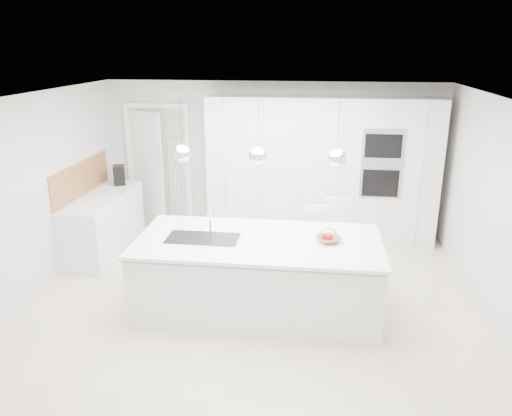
# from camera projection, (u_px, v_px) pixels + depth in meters

# --- Properties ---
(floor) EXTENTS (5.50, 5.50, 0.00)m
(floor) POSITION_uv_depth(u_px,v_px,m) (253.00, 298.00, 6.31)
(floor) COLOR beige
(floor) RESTS_ON ground
(wall_back) EXTENTS (5.50, 0.00, 5.50)m
(wall_back) POSITION_uv_depth(u_px,v_px,m) (273.00, 158.00, 8.28)
(wall_back) COLOR silver
(wall_back) RESTS_ON ground
(wall_left) EXTENTS (0.00, 5.00, 5.00)m
(wall_left) POSITION_uv_depth(u_px,v_px,m) (36.00, 195.00, 6.25)
(wall_left) COLOR silver
(wall_left) RESTS_ON ground
(ceiling) EXTENTS (5.50, 5.50, 0.00)m
(ceiling) POSITION_uv_depth(u_px,v_px,m) (253.00, 97.00, 5.53)
(ceiling) COLOR white
(ceiling) RESTS_ON wall_back
(tall_cabinets) EXTENTS (3.60, 0.60, 2.30)m
(tall_cabinets) POSITION_uv_depth(u_px,v_px,m) (321.00, 170.00, 7.93)
(tall_cabinets) COLOR white
(tall_cabinets) RESTS_ON floor
(oven_stack) EXTENTS (0.62, 0.04, 1.05)m
(oven_stack) POSITION_uv_depth(u_px,v_px,m) (382.00, 164.00, 7.46)
(oven_stack) COLOR #A5A5A8
(oven_stack) RESTS_ON tall_cabinets
(doorway_frame) EXTENTS (1.11, 0.08, 2.13)m
(doorway_frame) POSITION_uv_depth(u_px,v_px,m) (159.00, 169.00, 8.55)
(doorway_frame) COLOR white
(doorway_frame) RESTS_ON floor
(hallway_door) EXTENTS (0.76, 0.38, 2.00)m
(hallway_door) POSITION_uv_depth(u_px,v_px,m) (145.00, 170.00, 8.54)
(hallway_door) COLOR white
(hallway_door) RESTS_ON floor
(radiator) EXTENTS (0.32, 0.04, 1.40)m
(radiator) POSITION_uv_depth(u_px,v_px,m) (178.00, 179.00, 8.56)
(radiator) COLOR white
(radiator) RESTS_ON floor
(left_base_cabinets) EXTENTS (0.60, 1.80, 0.86)m
(left_base_cabinets) POSITION_uv_depth(u_px,v_px,m) (104.00, 225.00, 7.60)
(left_base_cabinets) COLOR white
(left_base_cabinets) RESTS_ON floor
(left_worktop) EXTENTS (0.62, 1.82, 0.04)m
(left_worktop) POSITION_uv_depth(u_px,v_px,m) (102.00, 197.00, 7.46)
(left_worktop) COLOR white
(left_worktop) RESTS_ON left_base_cabinets
(oak_backsplash) EXTENTS (0.02, 1.80, 0.50)m
(oak_backsplash) POSITION_uv_depth(u_px,v_px,m) (81.00, 179.00, 7.41)
(oak_backsplash) COLOR #AC6D3C
(oak_backsplash) RESTS_ON wall_left
(island_base) EXTENTS (2.80, 1.20, 0.86)m
(island_base) POSITION_uv_depth(u_px,v_px,m) (258.00, 278.00, 5.88)
(island_base) COLOR white
(island_base) RESTS_ON floor
(island_worktop) EXTENTS (2.84, 1.40, 0.04)m
(island_worktop) POSITION_uv_depth(u_px,v_px,m) (259.00, 241.00, 5.79)
(island_worktop) COLOR white
(island_worktop) RESTS_ON island_base
(island_sink) EXTENTS (0.84, 0.44, 0.18)m
(island_sink) POSITION_uv_depth(u_px,v_px,m) (203.00, 245.00, 5.84)
(island_sink) COLOR #3F3F42
(island_sink) RESTS_ON island_worktop
(island_tap) EXTENTS (0.02, 0.02, 0.30)m
(island_tap) POSITION_uv_depth(u_px,v_px,m) (210.00, 221.00, 5.95)
(island_tap) COLOR white
(island_tap) RESTS_ON island_worktop
(pendant_left) EXTENTS (0.20, 0.20, 0.20)m
(pendant_left) POSITION_uv_depth(u_px,v_px,m) (182.00, 154.00, 5.52)
(pendant_left) COLOR white
(pendant_left) RESTS_ON ceiling
(pendant_mid) EXTENTS (0.20, 0.20, 0.20)m
(pendant_mid) POSITION_uv_depth(u_px,v_px,m) (258.00, 156.00, 5.42)
(pendant_mid) COLOR white
(pendant_mid) RESTS_ON ceiling
(pendant_right) EXTENTS (0.20, 0.20, 0.20)m
(pendant_right) POSITION_uv_depth(u_px,v_px,m) (337.00, 158.00, 5.32)
(pendant_right) COLOR white
(pendant_right) RESTS_ON ceiling
(fruit_bowl) EXTENTS (0.36, 0.36, 0.07)m
(fruit_bowl) POSITION_uv_depth(u_px,v_px,m) (329.00, 239.00, 5.69)
(fruit_bowl) COLOR #AC6D3C
(fruit_bowl) RESTS_ON island_worktop
(espresso_machine) EXTENTS (0.27, 0.32, 0.30)m
(espresso_machine) POSITION_uv_depth(u_px,v_px,m) (119.00, 175.00, 8.04)
(espresso_machine) COLOR black
(espresso_machine) RESTS_ON left_worktop
(bar_stool_left) EXTENTS (0.48, 0.57, 1.05)m
(bar_stool_left) POSITION_uv_depth(u_px,v_px,m) (316.00, 247.00, 6.52)
(bar_stool_left) COLOR white
(bar_stool_left) RESTS_ON floor
(bar_stool_right) EXTENTS (0.44, 0.55, 1.10)m
(bar_stool_right) POSITION_uv_depth(u_px,v_px,m) (334.00, 241.00, 6.67)
(bar_stool_right) COLOR white
(bar_stool_right) RESTS_ON floor
(apple_a) EXTENTS (0.07, 0.07, 0.07)m
(apple_a) POSITION_uv_depth(u_px,v_px,m) (330.00, 237.00, 5.67)
(apple_a) COLOR #A70B1D
(apple_a) RESTS_ON fruit_bowl
(apple_b) EXTENTS (0.08, 0.08, 0.08)m
(apple_b) POSITION_uv_depth(u_px,v_px,m) (325.00, 236.00, 5.68)
(apple_b) COLOR #A70B1D
(apple_b) RESTS_ON fruit_bowl
(apple_c) EXTENTS (0.07, 0.07, 0.07)m
(apple_c) POSITION_uv_depth(u_px,v_px,m) (328.00, 237.00, 5.66)
(apple_c) COLOR #A70B1D
(apple_c) RESTS_ON fruit_bowl
(banana_bunch) EXTENTS (0.22, 0.16, 0.20)m
(banana_bunch) POSITION_uv_depth(u_px,v_px,m) (328.00, 232.00, 5.69)
(banana_bunch) COLOR yellow
(banana_bunch) RESTS_ON fruit_bowl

